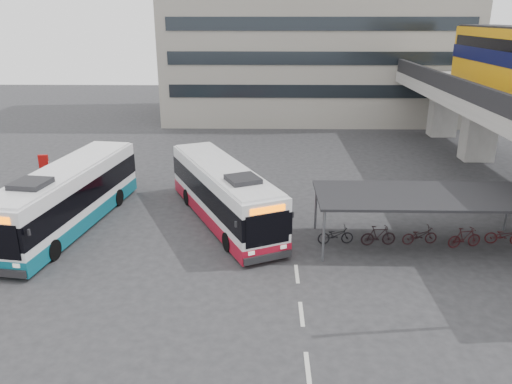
{
  "coord_description": "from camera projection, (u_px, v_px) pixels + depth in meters",
  "views": [
    {
      "loc": [
        1.16,
        -18.74,
        10.33
      ],
      "look_at": [
        0.67,
        4.69,
        2.0
      ],
      "focal_mm": 35.0,
      "sensor_mm": 36.0,
      "label": 1
    }
  ],
  "objects": [
    {
      "name": "bike_shelter",
      "position": [
        423.0,
        215.0,
        23.29
      ],
      "size": [
        10.0,
        4.0,
        2.54
      ],
      "color": "#595B60",
      "rests_on": "ground"
    },
    {
      "name": "pedestrian",
      "position": [
        242.0,
        221.0,
        24.04
      ],
      "size": [
        0.81,
        0.82,
        1.91
      ],
      "primitive_type": "imported",
      "rotation": [
        0.0,
        0.0,
        0.81
      ],
      "color": "black",
      "rests_on": "ground"
    },
    {
      "name": "sign_totem_north",
      "position": [
        46.0,
        176.0,
        29.28
      ],
      "size": [
        0.58,
        0.19,
        2.7
      ],
      "rotation": [
        0.0,
        0.0,
        0.04
      ],
      "color": "#9C0B09",
      "rests_on": "ground"
    },
    {
      "name": "road_markings",
      "position": [
        301.0,
        314.0,
        18.26
      ],
      "size": [
        0.15,
        7.6,
        0.01
      ],
      "color": "beige",
      "rests_on": "ground"
    },
    {
      "name": "bus_main",
      "position": [
        224.0,
        194.0,
        26.07
      ],
      "size": [
        6.78,
        10.96,
        3.25
      ],
      "rotation": [
        0.0,
        0.0,
        0.43
      ],
      "color": "white",
      "rests_on": "ground"
    },
    {
      "name": "ground",
      "position": [
        238.0,
        273.0,
        21.14
      ],
      "size": [
        120.0,
        120.0,
        0.0
      ],
      "primitive_type": "plane",
      "color": "#28282B",
      "rests_on": "ground"
    },
    {
      "name": "bus_teal",
      "position": [
        68.0,
        198.0,
        25.36
      ],
      "size": [
        4.1,
        11.71,
        3.39
      ],
      "rotation": [
        0.0,
        0.0,
        -0.14
      ],
      "color": "white",
      "rests_on": "ground"
    }
  ]
}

